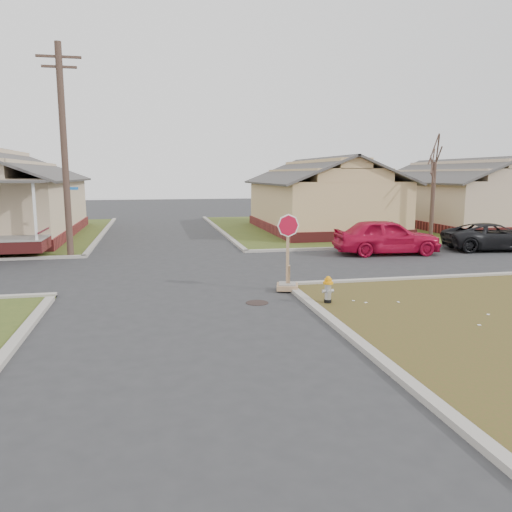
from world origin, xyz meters
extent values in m
plane|color=#2C2D2F|center=(0.00, 0.00, 0.00)|extent=(120.00, 120.00, 0.00)
cube|color=#3E4F1C|center=(22.00, 18.00, 0.03)|extent=(37.00, 19.00, 0.05)
cylinder|color=black|center=(2.20, -0.50, 0.01)|extent=(0.64, 0.64, 0.01)
cube|color=maroon|center=(10.00, 16.50, 0.30)|extent=(7.20, 11.20, 0.60)
cube|color=tan|center=(10.00, 16.50, 1.90)|extent=(7.00, 11.00, 2.60)
cube|color=maroon|center=(20.00, 16.50, 0.30)|extent=(7.20, 11.20, 0.60)
cube|color=#CAB292|center=(20.00, 16.50, 1.90)|extent=(7.00, 11.00, 2.60)
cylinder|color=#3C2A22|center=(-4.20, 8.90, 4.50)|extent=(0.28, 0.28, 9.00)
cube|color=#3C2A22|center=(-4.20, 8.90, 8.40)|extent=(1.80, 0.10, 0.10)
cube|color=#3C2A22|center=(-4.20, 8.90, 8.00)|extent=(1.40, 0.10, 0.10)
cylinder|color=#3C2A22|center=(14.00, 10.20, 2.15)|extent=(0.22, 0.22, 4.20)
cylinder|color=black|center=(4.11, -1.05, 0.10)|extent=(0.21, 0.21, 0.09)
cylinder|color=#B4B5B9|center=(4.11, -1.05, 0.36)|extent=(0.18, 0.18, 0.43)
sphere|color=#B4B5B9|center=(4.11, -1.05, 0.58)|extent=(0.18, 0.18, 0.18)
cylinder|color=orange|center=(4.11, -1.05, 0.62)|extent=(0.28, 0.28, 0.06)
cylinder|color=orange|center=(4.11, -1.05, 0.68)|extent=(0.21, 0.21, 0.09)
sphere|color=orange|center=(4.11, -1.05, 0.74)|extent=(0.14, 0.14, 0.14)
cube|color=tan|center=(3.43, 0.76, 0.13)|extent=(0.65, 0.65, 0.16)
cube|color=gray|center=(3.43, 0.76, 0.23)|extent=(0.53, 0.53, 0.04)
cube|color=tan|center=(3.43, 0.76, 1.26)|extent=(0.10, 0.05, 2.22)
cylinder|color=#A90B27|center=(3.43, 0.71, 2.06)|extent=(0.59, 0.26, 0.63)
cylinder|color=white|center=(3.43, 0.73, 2.06)|extent=(0.67, 0.29, 0.72)
imported|color=#BA0D33|center=(9.78, 6.88, 0.81)|extent=(4.90, 2.31, 1.62)
imported|color=black|center=(15.37, 6.95, 0.64)|extent=(4.89, 2.81, 1.29)
camera|label=1|loc=(-0.64, -13.94, 3.61)|focal=35.00mm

